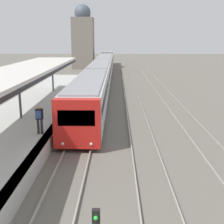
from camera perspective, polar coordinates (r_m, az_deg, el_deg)
platform_canopy at (r=21.41m, az=-16.71°, el=7.03°), size 4.00×27.25×3.24m
person_on_platform at (r=17.81m, az=-13.15°, el=-0.92°), size 0.40×0.40×1.66m
train_near at (r=47.51m, az=-1.70°, el=8.01°), size 2.60×62.39×3.11m
distant_domed_building at (r=65.48m, az=-5.31°, el=13.24°), size 4.28×4.28×12.75m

